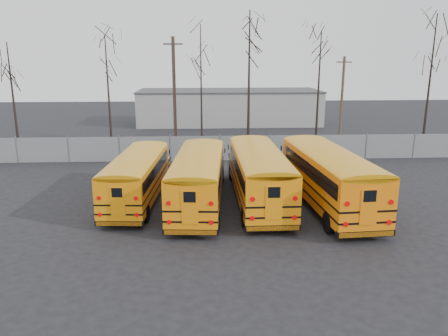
{
  "coord_description": "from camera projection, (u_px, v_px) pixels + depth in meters",
  "views": [
    {
      "loc": [
        -1.48,
        -22.37,
        8.19
      ],
      "look_at": [
        -0.14,
        3.22,
        1.6
      ],
      "focal_mm": 35.0,
      "sensor_mm": 36.0,
      "label": 1
    }
  ],
  "objects": [
    {
      "name": "utility_pole_right",
      "position": [
        342.0,
        98.0,
        42.82
      ],
      "size": [
        1.44,
        0.41,
        8.17
      ],
      "rotation": [
        0.0,
        0.0,
        -0.21
      ],
      "color": "#4D3E2B",
      "rests_on": "ground"
    },
    {
      "name": "distant_building",
      "position": [
        229.0,
        107.0,
        54.3
      ],
      "size": [
        22.0,
        8.0,
        4.0
      ],
      "primitive_type": "cube",
      "color": "#9C9C97",
      "rests_on": "ground"
    },
    {
      "name": "ground",
      "position": [
        230.0,
        211.0,
        23.75
      ],
      "size": [
        120.0,
        120.0,
        0.0
      ],
      "primitive_type": "plane",
      "color": "black",
      "rests_on": "ground"
    },
    {
      "name": "bus_a",
      "position": [
        138.0,
        174.0,
        24.92
      ],
      "size": [
        3.07,
        10.34,
        2.86
      ],
      "rotation": [
        0.0,
        0.0,
        -0.07
      ],
      "color": "black",
      "rests_on": "ground"
    },
    {
      "name": "bus_c",
      "position": [
        259.0,
        171.0,
        24.71
      ],
      "size": [
        2.71,
        11.42,
        3.19
      ],
      "rotation": [
        0.0,
        0.0,
        0.01
      ],
      "color": "black",
      "rests_on": "ground"
    },
    {
      "name": "bus_b",
      "position": [
        199.0,
        175.0,
        24.13
      ],
      "size": [
        3.36,
        11.18,
        3.09
      ],
      "rotation": [
        0.0,
        0.0,
        -0.08
      ],
      "color": "black",
      "rests_on": "ground"
    },
    {
      "name": "tree_2",
      "position": [
        201.0,
        88.0,
        38.76
      ],
      "size": [
        0.26,
        0.26,
        10.84
      ],
      "primitive_type": "cone",
      "color": "black",
      "rests_on": "ground"
    },
    {
      "name": "bus_d",
      "position": [
        328.0,
        173.0,
        24.1
      ],
      "size": [
        3.49,
        11.89,
        3.29
      ],
      "rotation": [
        0.0,
        0.0,
        0.07
      ],
      "color": "black",
      "rests_on": "ground"
    },
    {
      "name": "fence",
      "position": [
        220.0,
        148.0,
        35.11
      ],
      "size": [
        40.0,
        0.04,
        2.0
      ],
      "primitive_type": "cube",
      "color": "gray",
      "rests_on": "ground"
    },
    {
      "name": "tree_4",
      "position": [
        318.0,
        91.0,
        38.58
      ],
      "size": [
        0.26,
        0.26,
        10.32
      ],
      "primitive_type": "cone",
      "color": "black",
      "rests_on": "ground"
    },
    {
      "name": "tree_1",
      "position": [
        109.0,
        94.0,
        37.8
      ],
      "size": [
        0.26,
        0.26,
        9.91
      ],
      "primitive_type": "cone",
      "color": "black",
      "rests_on": "ground"
    },
    {
      "name": "tree_0",
      "position": [
        13.0,
        98.0,
        37.94
      ],
      "size": [
        0.26,
        0.26,
        9.34
      ],
      "primitive_type": "cone",
      "color": "black",
      "rests_on": "ground"
    },
    {
      "name": "tree_3",
      "position": [
        249.0,
        85.0,
        36.15
      ],
      "size": [
        0.26,
        0.26,
        11.74
      ],
      "primitive_type": "cone",
      "color": "black",
      "rests_on": "ground"
    },
    {
      "name": "tree_5",
      "position": [
        429.0,
        83.0,
        38.94
      ],
      "size": [
        0.26,
        0.26,
        11.76
      ],
      "primitive_type": "cone",
      "color": "black",
      "rests_on": "ground"
    },
    {
      "name": "utility_pole_left",
      "position": [
        174.0,
        91.0,
        39.9
      ],
      "size": [
        1.74,
        0.52,
        9.88
      ],
      "rotation": [
        0.0,
        0.0,
        -0.23
      ],
      "color": "#443226",
      "rests_on": "ground"
    }
  ]
}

